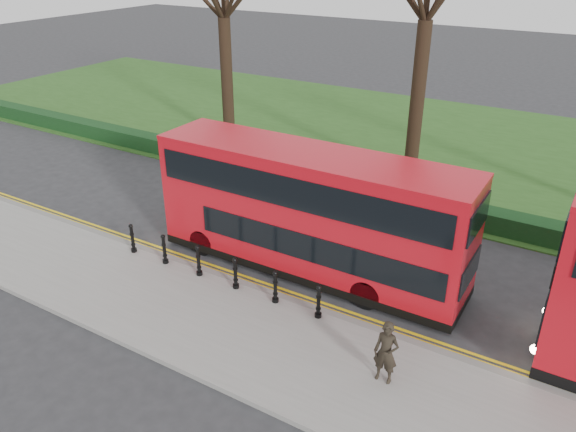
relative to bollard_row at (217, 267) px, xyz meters
The scene contains 10 objects.
ground 1.50m from the bollard_row, 85.43° to the left, with size 120.00×120.00×0.00m, color #28282B.
pavement 1.75m from the bollard_row, 86.26° to the right, with size 60.00×4.00×0.15m, color gray.
kerb 0.68m from the bollard_row, 72.86° to the left, with size 60.00×0.25×0.16m, color slate.
grass_verge 16.36m from the bollard_row, 89.62° to the left, with size 60.00×18.00×0.06m, color #264D19.
hedge 8.15m from the bollard_row, 89.24° to the left, with size 60.00×0.90×0.80m, color black.
yellow_line_outer 0.92m from the bollard_row, 80.57° to the left, with size 60.00×0.10×0.01m, color yellow.
yellow_line_inner 1.07m from the bollard_row, 82.76° to the left, with size 60.00×0.10×0.01m, color yellow.
bollard_row is the anchor object (origin of this frame).
bus_lead 3.32m from the bollard_row, 49.75° to the left, with size 10.12×2.33×4.02m.
pedestrian 6.27m from the bollard_row, 12.85° to the right, with size 0.60×0.39×1.65m, color black.
Camera 1 is at (9.39, -12.84, 9.73)m, focal length 35.00 mm.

